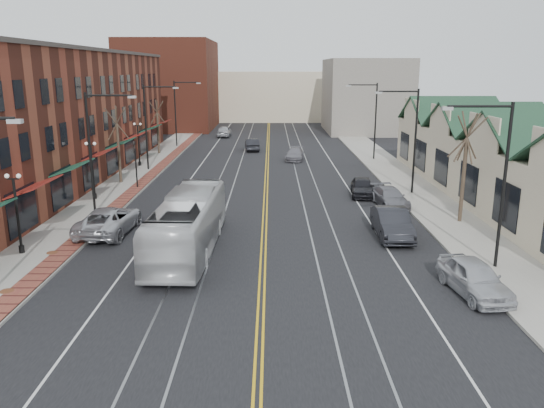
{
  "coord_description": "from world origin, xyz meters",
  "views": [
    {
      "loc": [
        0.43,
        -18.58,
        9.64
      ],
      "look_at": [
        0.47,
        11.18,
        2.0
      ],
      "focal_mm": 35.0,
      "sensor_mm": 36.0,
      "label": 1
    }
  ],
  "objects_px": {
    "parked_suv": "(109,220)",
    "parked_car_c": "(390,197)",
    "transit_bus": "(188,224)",
    "parked_car_b": "(392,223)",
    "parked_car_d": "(362,187)",
    "parked_car_a": "(474,278)"
  },
  "relations": [
    {
      "from": "parked_car_a",
      "to": "parked_car_b",
      "type": "bearing_deg",
      "value": 94.54
    },
    {
      "from": "parked_suv",
      "to": "parked_car_c",
      "type": "distance_m",
      "value": 19.34
    },
    {
      "from": "parked_suv",
      "to": "parked_car_c",
      "type": "xyz_separation_m",
      "value": [
        18.25,
        6.41,
        -0.15
      ]
    },
    {
      "from": "parked_car_a",
      "to": "parked_car_c",
      "type": "distance_m",
      "value": 15.32
    },
    {
      "from": "parked_suv",
      "to": "parked_car_b",
      "type": "xyz_separation_m",
      "value": [
        16.8,
        -0.77,
        0.03
      ]
    },
    {
      "from": "parked_suv",
      "to": "parked_car_c",
      "type": "bearing_deg",
      "value": -157.43
    },
    {
      "from": "transit_bus",
      "to": "parked_suv",
      "type": "distance_m",
      "value": 6.32
    },
    {
      "from": "parked_car_a",
      "to": "parked_car_d",
      "type": "xyz_separation_m",
      "value": [
        -1.8,
        18.48,
        -0.05
      ]
    },
    {
      "from": "transit_bus",
      "to": "parked_car_a",
      "type": "height_order",
      "value": "transit_bus"
    },
    {
      "from": "parked_car_b",
      "to": "parked_car_c",
      "type": "bearing_deg",
      "value": 79.67
    },
    {
      "from": "parked_car_c",
      "to": "parked_car_d",
      "type": "xyz_separation_m",
      "value": [
        -1.45,
        3.17,
        0.07
      ]
    },
    {
      "from": "transit_bus",
      "to": "parked_suv",
      "type": "relative_size",
      "value": 1.94
    },
    {
      "from": "parked_car_a",
      "to": "parked_car_b",
      "type": "height_order",
      "value": "parked_car_b"
    },
    {
      "from": "parked_suv",
      "to": "parked_car_d",
      "type": "height_order",
      "value": "parked_suv"
    },
    {
      "from": "parked_car_c",
      "to": "parked_car_d",
      "type": "height_order",
      "value": "parked_car_d"
    },
    {
      "from": "parked_car_a",
      "to": "parked_car_c",
      "type": "relative_size",
      "value": 1.0
    },
    {
      "from": "parked_car_c",
      "to": "parked_car_d",
      "type": "bearing_deg",
      "value": 107.3
    },
    {
      "from": "parked_suv",
      "to": "parked_car_a",
      "type": "xyz_separation_m",
      "value": [
        18.6,
        -8.91,
        -0.04
      ]
    },
    {
      "from": "parked_car_a",
      "to": "parked_car_c",
      "type": "height_order",
      "value": "parked_car_a"
    },
    {
      "from": "transit_bus",
      "to": "parked_car_c",
      "type": "bearing_deg",
      "value": -140.93
    },
    {
      "from": "transit_bus",
      "to": "parked_car_d",
      "type": "distance_m",
      "value": 17.36
    },
    {
      "from": "transit_bus",
      "to": "parked_car_c",
      "type": "xyz_separation_m",
      "value": [
        12.96,
        9.79,
        -0.91
      ]
    }
  ]
}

